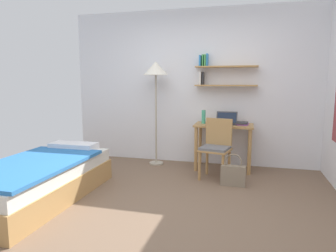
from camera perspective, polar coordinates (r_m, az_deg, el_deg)
name	(u,v)px	position (r m, az deg, el deg)	size (l,w,h in m)	color
ground_plane	(166,208)	(3.51, -0.45, -15.13)	(5.28, 5.28, 0.00)	brown
wall_back	(197,87)	(5.20, 5.58, 7.29)	(4.40, 0.27, 2.60)	white
bed	(39,180)	(3.97, -23.17, -9.35)	(0.96, 1.99, 0.54)	#B2844C
desk	(224,134)	(4.89, 10.44, -1.49)	(0.91, 0.51, 0.73)	#B2844C
desk_chair	(216,146)	(4.44, 9.07, -3.68)	(0.48, 0.46, 0.87)	#B2844C
standing_lamp	(156,74)	(5.06, -2.32, 9.83)	(0.41, 0.41, 1.73)	#B2A893
laptop	(227,121)	(4.90, 10.99, 0.96)	(0.34, 0.21, 0.19)	#2D2D33
water_bottle	(204,117)	(4.90, 6.72, 1.74)	(0.06, 0.06, 0.22)	#42A87F
book_stack	(242,123)	(4.86, 13.85, 0.47)	(0.20, 0.23, 0.04)	purple
handbag	(233,175)	(4.23, 12.17, -8.95)	(0.33, 0.11, 0.44)	gray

